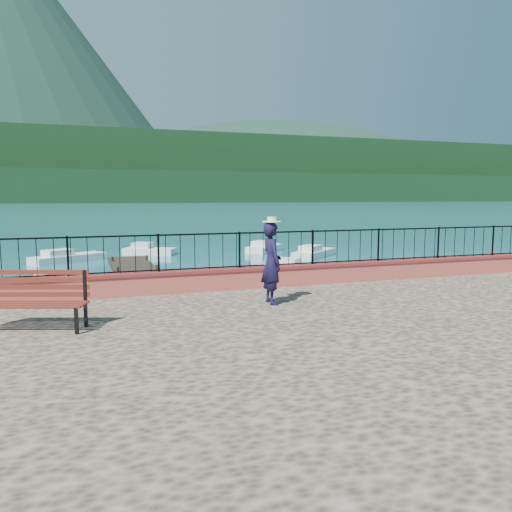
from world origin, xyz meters
TOP-DOWN VIEW (x-y plane):
  - ground at (0.00, 0.00)m, footprint 2000.00×2000.00m
  - parapet at (0.00, 3.70)m, footprint 28.00×0.46m
  - railing at (0.00, 3.70)m, footprint 27.00×0.05m
  - dock at (-2.00, 12.00)m, footprint 2.00×16.00m
  - far_forest at (0.00, 300.00)m, footprint 900.00×60.00m
  - foothills at (0.00, 360.00)m, footprint 900.00×120.00m
  - companion_hill at (220.00, 560.00)m, footprint 448.00×384.00m
  - park_bench at (-5.29, 0.89)m, footprint 2.12×1.27m
  - person at (-0.17, 1.60)m, footprint 0.47×0.71m
  - hat at (-0.17, 1.60)m, footprint 0.44×0.44m
  - boat_0 at (-4.67, 11.43)m, footprint 4.45×3.18m
  - boat_1 at (5.20, 12.29)m, footprint 3.41×3.20m
  - boat_2 at (9.13, 18.39)m, footprint 3.86×3.59m
  - boat_3 at (-5.14, 20.85)m, footprint 4.27×3.40m
  - boat_4 at (-0.28, 23.04)m, footprint 3.49×2.73m
  - boat_5 at (7.25, 22.20)m, footprint 3.27×3.34m

SIDE VIEW (x-z plane):
  - ground at x=0.00m, z-range 0.00..0.00m
  - companion_hill at x=220.00m, z-range -90.00..90.00m
  - dock at x=-2.00m, z-range 0.00..0.30m
  - boat_0 at x=-4.67m, z-range 0.00..0.80m
  - boat_1 at x=5.20m, z-range 0.00..0.80m
  - boat_2 at x=9.13m, z-range 0.00..0.80m
  - boat_3 at x=-5.14m, z-range 0.00..0.80m
  - boat_4 at x=-0.28m, z-range 0.00..0.80m
  - boat_5 at x=7.25m, z-range 0.00..0.80m
  - parapet at x=0.00m, z-range 1.20..1.78m
  - park_bench at x=-5.29m, z-range 0.97..2.09m
  - person at x=-0.17m, z-range 1.20..3.13m
  - railing at x=0.00m, z-range 1.78..2.73m
  - hat at x=-0.17m, z-range 3.13..3.25m
  - far_forest at x=0.00m, z-range 0.00..18.00m
  - foothills at x=0.00m, z-range 0.00..44.00m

